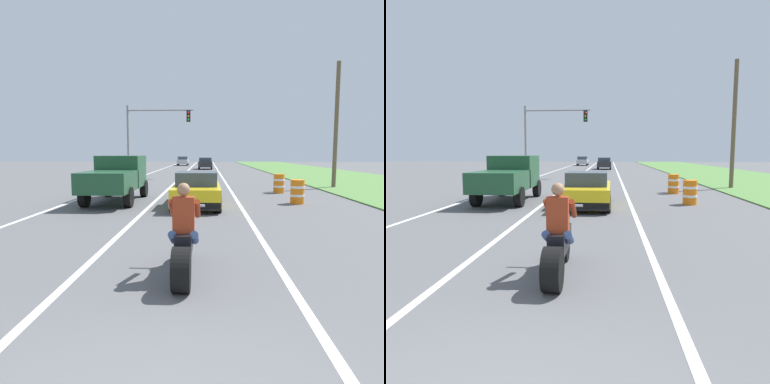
% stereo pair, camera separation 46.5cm
% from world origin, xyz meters
% --- Properties ---
extents(lane_stripe_left_solid, '(0.14, 120.00, 0.01)m').
position_xyz_m(lane_stripe_left_solid, '(-5.40, 20.00, 0.00)').
color(lane_stripe_left_solid, white).
rests_on(lane_stripe_left_solid, ground).
extents(lane_stripe_right_solid, '(0.14, 120.00, 0.01)m').
position_xyz_m(lane_stripe_right_solid, '(1.80, 20.00, 0.00)').
color(lane_stripe_right_solid, white).
rests_on(lane_stripe_right_solid, ground).
extents(lane_stripe_centre_dashed, '(0.14, 120.00, 0.01)m').
position_xyz_m(lane_stripe_centre_dashed, '(-1.80, 20.00, 0.00)').
color(lane_stripe_centre_dashed, white).
rests_on(lane_stripe_centre_dashed, ground).
extents(motorcycle_with_rider, '(0.70, 2.21, 1.62)m').
position_xyz_m(motorcycle_with_rider, '(0.07, 3.90, 0.59)').
color(motorcycle_with_rider, black).
rests_on(motorcycle_with_rider, ground).
extents(sports_car_yellow, '(1.84, 4.30, 1.37)m').
position_xyz_m(sports_car_yellow, '(0.06, 11.97, 0.63)').
color(sports_car_yellow, yellow).
rests_on(sports_car_yellow, ground).
extents(pickup_truck_left_lane_dark_green, '(2.02, 4.80, 1.98)m').
position_xyz_m(pickup_truck_left_lane_dark_green, '(-3.44, 13.10, 1.11)').
color(pickup_truck_left_lane_dark_green, '#1E4C2D').
rests_on(pickup_truck_left_lane_dark_green, ground).
extents(traffic_light_mast_near, '(5.54, 0.34, 6.00)m').
position_xyz_m(traffic_light_mast_near, '(-4.36, 27.38, 4.06)').
color(traffic_light_mast_near, gray).
rests_on(traffic_light_mast_near, ground).
extents(utility_pole_roadside, '(0.24, 0.24, 7.42)m').
position_xyz_m(utility_pole_roadside, '(8.12, 19.56, 3.71)').
color(utility_pole_roadside, brown).
rests_on(utility_pole_roadside, ground).
extents(construction_barrel_nearest, '(0.58, 0.58, 1.00)m').
position_xyz_m(construction_barrel_nearest, '(4.22, 12.78, 0.50)').
color(construction_barrel_nearest, orange).
rests_on(construction_barrel_nearest, ground).
extents(construction_barrel_mid, '(0.58, 0.58, 1.00)m').
position_xyz_m(construction_barrel_mid, '(4.26, 16.68, 0.50)').
color(construction_barrel_mid, orange).
rests_on(construction_barrel_mid, ground).
extents(distant_car_far_ahead, '(1.80, 4.00, 1.50)m').
position_xyz_m(distant_car_far_ahead, '(0.27, 43.52, 0.77)').
color(distant_car_far_ahead, '#262628').
rests_on(distant_car_far_ahead, ground).
extents(distant_car_further_ahead, '(1.80, 4.00, 1.50)m').
position_xyz_m(distant_car_further_ahead, '(-3.54, 56.72, 0.77)').
color(distant_car_further_ahead, '#B2B2B7').
rests_on(distant_car_further_ahead, ground).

